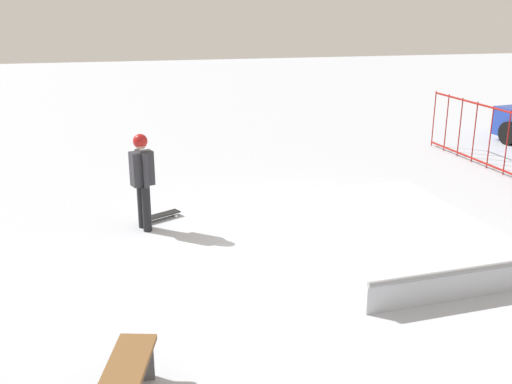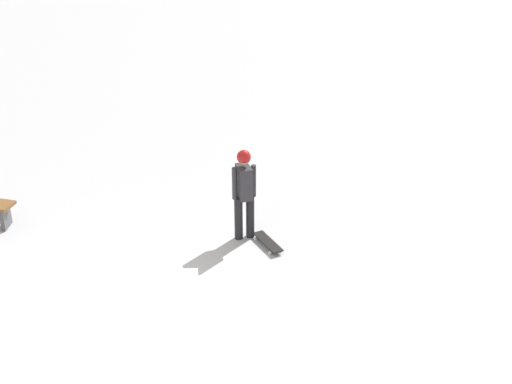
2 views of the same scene
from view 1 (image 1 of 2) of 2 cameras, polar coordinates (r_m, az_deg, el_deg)
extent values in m
plane|color=#B2B7C1|center=(10.00, 4.26, -5.47)|extent=(60.00, 60.00, 0.00)
cube|color=silver|center=(9.57, 12.33, -4.69)|extent=(3.84, 2.94, 0.70)
cube|color=silver|center=(7.70, 22.26, -13.33)|extent=(2.05, 2.76, 0.30)
cylinder|color=gray|center=(8.06, 18.74, -7.02)|extent=(0.34, 2.60, 0.08)
cylinder|color=black|center=(10.78, -10.20, -1.58)|extent=(0.15, 0.15, 0.82)
cylinder|color=black|center=(10.98, -10.63, -1.24)|extent=(0.15, 0.15, 0.82)
cube|color=#2D2D33|center=(10.67, -10.63, 2.19)|extent=(0.34, 0.43, 0.60)
cylinder|color=#2D2D33|center=(10.51, -10.28, 1.97)|extent=(0.09, 0.09, 0.60)
cylinder|color=#2D2D33|center=(10.83, -10.98, 2.40)|extent=(0.09, 0.09, 0.60)
sphere|color=tan|center=(10.56, -10.77, 4.54)|extent=(0.22, 0.22, 0.22)
sphere|color=#A51919|center=(10.55, -10.78, 4.69)|extent=(0.25, 0.25, 0.25)
cube|color=black|center=(11.41, -8.99, -2.16)|extent=(0.57, 0.79, 0.02)
cylinder|color=silver|center=(11.20, -9.86, -2.89)|extent=(0.05, 0.06, 0.06)
cylinder|color=silver|center=(11.38, -10.47, -2.57)|extent=(0.05, 0.06, 0.06)
cylinder|color=silver|center=(11.48, -7.49, -2.25)|extent=(0.05, 0.06, 0.06)
cylinder|color=silver|center=(11.66, -8.12, -1.95)|extent=(0.05, 0.06, 0.06)
cylinder|color=maroon|center=(17.31, 16.30, 6.61)|extent=(0.03, 0.03, 1.50)
cylinder|color=maroon|center=(16.82, 17.39, 6.19)|extent=(0.03, 0.03, 1.50)
cylinder|color=maroon|center=(16.35, 18.55, 5.75)|extent=(0.03, 0.03, 1.50)
cylinder|color=maroon|center=(15.88, 19.77, 5.28)|extent=(0.03, 0.03, 1.50)
cylinder|color=maroon|center=(15.43, 21.06, 4.78)|extent=(0.03, 0.03, 1.50)
cylinder|color=maroon|center=(14.98, 22.43, 4.25)|extent=(0.03, 0.03, 1.50)
cube|color=brown|center=(6.26, -12.50, -16.86)|extent=(1.65, 0.76, 0.06)
cube|color=#4C4C51|center=(6.91, -11.06, -15.44)|extent=(0.08, 0.36, 0.42)
cylinder|color=black|center=(18.22, 22.63, 5.10)|extent=(0.67, 0.33, 0.64)
camera|label=2|loc=(15.53, 36.20, 23.24)|focal=47.56mm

